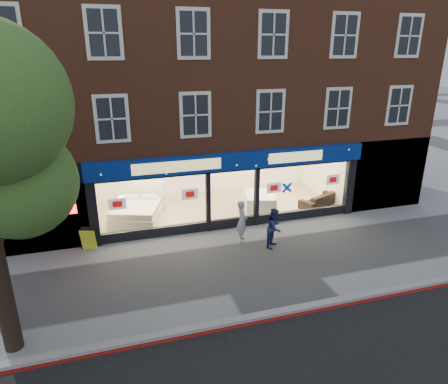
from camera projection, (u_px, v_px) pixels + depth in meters
name	position (u px, v px, depth m)	size (l,w,h in m)	color
ground	(259.00, 262.00, 14.12)	(120.00, 120.00, 0.00)	gray
kerb_line	(299.00, 314.00, 11.33)	(60.00, 0.10, 0.01)	#8C0A07
kerb_stone	(296.00, 309.00, 11.49)	(60.00, 0.25, 0.12)	gray
showroom_floor	(218.00, 207.00, 18.84)	(11.00, 4.50, 0.10)	tan
building	(207.00, 59.00, 18.10)	(19.00, 8.26, 10.30)	brown
display_bed	(137.00, 210.00, 17.38)	(2.66, 2.91, 1.36)	beige
bedside_table	(123.00, 215.00, 17.17)	(0.45, 0.45, 0.55)	brown
mattress_stack	(260.00, 201.00, 18.59)	(1.74, 1.99, 0.67)	silver
sofa	(319.00, 199.00, 18.85)	(2.10, 0.82, 0.61)	black
a_board	(89.00, 239.00, 14.85)	(0.56, 0.36, 0.87)	gold
pedestrian_grey	(242.00, 221.00, 15.43)	(0.60, 0.40, 1.66)	#A1A3A8
pedestrian_blue	(274.00, 228.00, 15.01)	(0.75, 0.58, 1.53)	#1C234F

